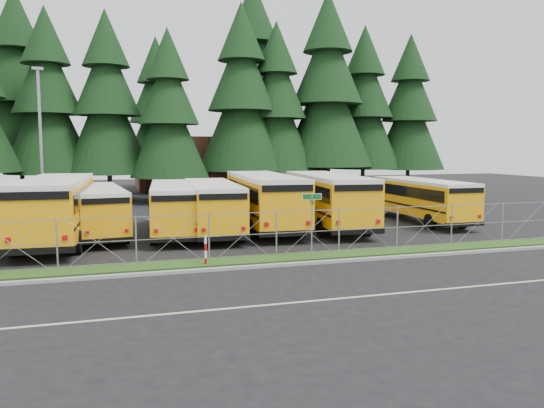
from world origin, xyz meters
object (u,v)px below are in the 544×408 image
(bus_2, at_px, (99,211))
(bus_east, at_px, (419,201))
(bus_1, at_px, (57,210))
(bus_4, at_px, (212,208))
(street_sign, at_px, (312,212))
(bus_5, at_px, (263,202))
(bus_6, at_px, (325,201))
(striped_bollard, at_px, (206,251))
(light_standard, at_px, (41,137))
(bus_3, at_px, (174,209))

(bus_2, bearing_deg, bus_east, -6.59)
(bus_1, height_order, bus_4, bus_1)
(street_sign, bearing_deg, bus_5, 87.83)
(bus_4, bearing_deg, bus_5, 16.40)
(bus_6, bearing_deg, striped_bollard, -130.76)
(bus_5, xyz_separation_m, bus_6, (3.76, -0.50, -0.01))
(bus_6, xyz_separation_m, bus_east, (6.61, 0.29, -0.21))
(bus_4, height_order, bus_5, bus_5)
(light_standard, bearing_deg, bus_3, -52.64)
(bus_east, height_order, striped_bollard, bus_east)
(bus_6, relative_size, bus_east, 1.16)
(bus_5, height_order, striped_bollard, bus_5)
(bus_2, relative_size, bus_5, 0.83)
(bus_1, relative_size, bus_6, 1.02)
(bus_3, bearing_deg, light_standard, 132.66)
(striped_bollard, bearing_deg, bus_4, 77.68)
(bus_5, bearing_deg, striped_bollard, -115.78)
(striped_bollard, bearing_deg, bus_2, 115.71)
(bus_2, distance_m, bus_6, 12.93)
(bus_1, bearing_deg, bus_4, 6.29)
(bus_east, relative_size, street_sign, 3.73)
(bus_3, xyz_separation_m, bus_east, (15.57, 0.21, -0.02))
(bus_3, bearing_deg, bus_1, -167.46)
(bus_2, xyz_separation_m, bus_east, (19.52, -0.37, 0.04))
(bus_4, relative_size, bus_5, 0.89)
(bus_2, relative_size, bus_east, 0.97)
(bus_3, relative_size, bus_6, 0.88)
(bus_3, height_order, street_sign, street_sign)
(bus_4, height_order, light_standard, light_standard)
(bus_2, height_order, bus_5, bus_5)
(street_sign, bearing_deg, bus_4, 109.21)
(street_sign, distance_m, light_standard, 22.65)
(bus_4, bearing_deg, bus_2, 176.22)
(bus_2, distance_m, bus_4, 6.07)
(striped_bollard, bearing_deg, light_standard, 113.62)
(bus_east, distance_m, striped_bollard, 17.48)
(bus_4, relative_size, striped_bollard, 9.03)
(bus_5, relative_size, striped_bollard, 10.18)
(bus_6, height_order, striped_bollard, bus_6)
(bus_1, relative_size, striped_bollard, 10.32)
(bus_east, xyz_separation_m, street_sign, (-10.70, -8.55, 0.66))
(bus_1, distance_m, bus_6, 14.88)
(bus_3, distance_m, bus_6, 8.96)
(bus_3, relative_size, bus_5, 0.87)
(bus_2, bearing_deg, bus_5, -6.51)
(street_sign, relative_size, striped_bollard, 2.34)
(bus_2, relative_size, bus_4, 0.94)
(bus_2, bearing_deg, light_standard, 106.10)
(street_sign, bearing_deg, bus_6, 63.64)
(bus_4, bearing_deg, bus_east, 6.18)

